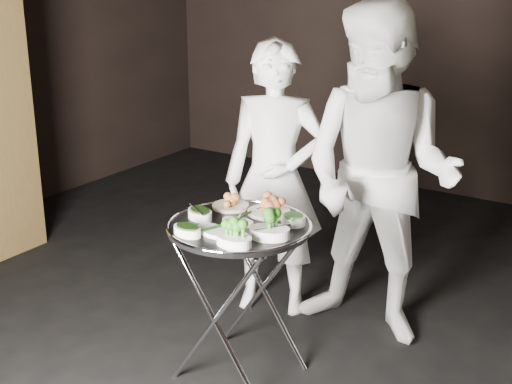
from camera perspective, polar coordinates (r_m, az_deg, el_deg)
The scene contains 16 objects.
floor at distance 3.83m, azimuth -2.08°, elevation -14.67°, with size 6.00×7.00×0.05m, color black.
wall_back at distance 6.43m, azimuth 16.56°, elevation 12.71°, with size 6.00×0.05×3.00m, color black.
tray_stand at distance 3.60m, azimuth -1.32°, elevation -8.13°, with size 0.55×0.47×0.81m.
serving_tray at distance 3.45m, azimuth -1.36°, elevation -2.75°, with size 0.71×0.71×0.04m.
potato_plate_a at distance 3.66m, azimuth -2.04°, elevation -0.82°, with size 0.19×0.19×0.07m.
potato_plate_b at distance 3.57m, azimuth 1.05°, elevation -1.25°, with size 0.23×0.23×0.08m.
greens_bowl at distance 3.44m, azimuth 2.99°, elevation -2.12°, with size 0.12×0.12×0.07m.
asparagus_plate_a at distance 3.45m, azimuth -1.47°, elevation -2.30°, with size 0.17×0.10×0.03m.
asparagus_plate_b at distance 3.34m, azimuth -3.47°, elevation -3.01°, with size 0.23×0.17×0.04m.
spinach_bowl_a at distance 3.52m, azimuth -4.51°, elevation -1.66°, with size 0.19×0.16×0.06m.
spinach_bowl_b at distance 3.32m, azimuth -5.52°, elevation -2.99°, with size 0.17×0.12×0.06m.
broccoli_bowl_a at distance 3.27m, azimuth 1.08°, elevation -3.09°, with size 0.23×0.20×0.08m.
broccoli_bowl_b at distance 3.19m, azimuth -1.79°, elevation -3.70°, with size 0.20×0.16×0.08m.
serving_utensils at distance 3.47m, azimuth -0.50°, elevation -1.58°, with size 0.57×0.43×0.01m.
waiter_left at distance 4.16m, azimuth 1.52°, elevation 0.97°, with size 0.59×0.39×1.63m, color white.
waiter_right at distance 3.88m, azimuth 9.85°, elevation 1.21°, with size 0.91×0.71×1.87m, color white.
Camera 1 is at (1.86, -2.61, 2.07)m, focal length 50.00 mm.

